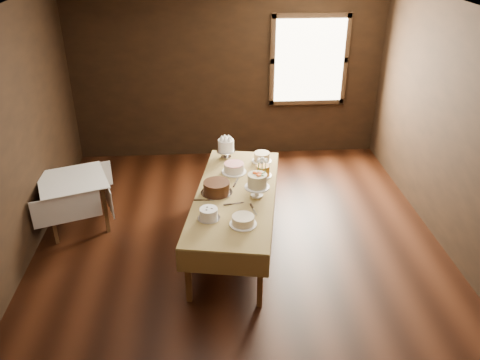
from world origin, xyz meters
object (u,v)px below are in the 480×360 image
cake_swirl (209,214)px  cake_flowers (257,186)px  cake_lattice (234,168)px  cake_cream (243,221)px  cake_speckled (262,157)px  cake_caramel (263,171)px  side_table (73,185)px  cake_meringue (226,149)px  cake_server_e (208,200)px  cake_server_c (237,181)px  display_table (236,197)px  cake_server_d (262,182)px  cake_chocolate (217,188)px  cake_server_b (254,211)px  flower_vase (262,179)px  cake_server_a (238,203)px

cake_swirl → cake_flowers: bearing=38.8°
cake_lattice → cake_cream: bearing=-88.9°
cake_speckled → cake_caramel: size_ratio=1.18×
side_table → cake_lattice: 2.06m
cake_meringue → cake_server_e: (-0.26, -1.13, -0.12)m
cake_swirl → cake_server_c: 0.92m
cake_meringue → cake_server_e: size_ratio=1.26×
cake_flowers → cake_server_e: (-0.57, -0.06, -0.12)m
side_table → cake_swirl: (1.72, -1.12, 0.18)m
display_table → cake_server_d: cake_server_d is taller
display_table → cake_cream: cake_cream is taller
cake_chocolate → cake_server_e: (-0.10, -0.17, -0.07)m
cake_meringue → cake_flowers: size_ratio=0.96×
cake_caramel → display_table: bearing=-132.1°
cake_lattice → cake_server_e: (-0.34, -0.69, -0.05)m
cake_caramel → cake_chocolate: 0.71m
cake_meringue → cake_swirl: cake_meringue is taller
cake_lattice → cake_server_e: 0.77m
display_table → cake_server_b: 0.48m
cake_flowers → flower_vase: 0.31m
cake_caramel → cake_server_b: bearing=-102.5°
side_table → cake_server_d: (2.38, -0.34, 0.13)m
cake_flowers → flower_vase: (0.09, 0.29, -0.06)m
cake_speckled → cake_server_d: 0.61m
cake_server_a → cake_chocolate: bearing=120.8°
cake_meringue → cake_server_a: bearing=-86.5°
cake_meringue → cake_cream: cake_meringue is taller
side_table → cake_speckled: size_ratio=3.69×
cake_lattice → cake_flowers: size_ratio=1.02×
cake_speckled → cake_swirl: (-0.73, -1.38, 0.00)m
cake_caramel → cake_server_b: (-0.19, -0.85, -0.06)m
side_table → flower_vase: bearing=-8.9°
cake_meringue → cake_swirl: bearing=-99.5°
cake_server_e → cake_server_d: bearing=35.1°
cake_speckled → cake_flowers: (-0.16, -0.92, 0.07)m
cake_chocolate → cake_swirl: bearing=-100.1°
side_table → cake_server_e: (1.71, -0.73, 0.13)m
cake_lattice → cake_meringue: bearing=100.4°
cake_swirl → cake_server_e: bearing=90.5°
cake_lattice → flower_vase: (0.32, -0.34, 0.01)m
cake_server_b → cake_server_c: same height
cake_lattice → cake_cream: cake_lattice is taller
cake_caramel → cake_server_c: (-0.34, -0.12, -0.06)m
cake_flowers → cake_server_c: 0.46m
cake_server_e → side_table: bearing=162.2°
cake_speckled → cake_server_c: 0.65m
cake_server_b → cake_server_e: bearing=-129.1°
cake_speckled → cake_cream: bearing=-103.5°
cake_speckled → cake_server_e: size_ratio=1.17×
cake_swirl → cake_speckled: bearing=62.3°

